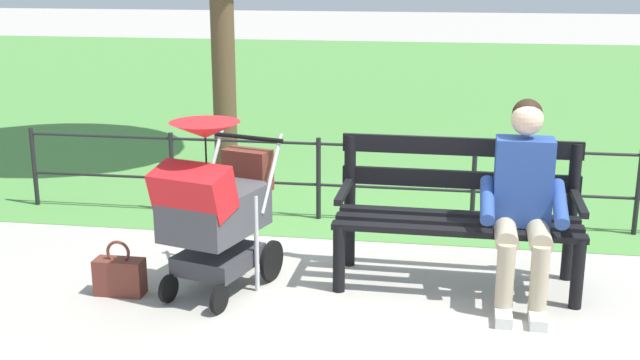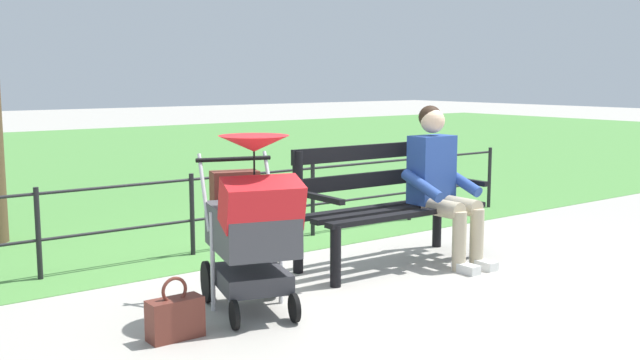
{
  "view_description": "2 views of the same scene",
  "coord_description": "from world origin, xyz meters",
  "px_view_note": "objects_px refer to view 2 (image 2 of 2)",
  "views": [
    {
      "loc": [
        -0.39,
        5.04,
        2.1
      ],
      "look_at": [
        0.39,
        0.15,
        0.74
      ],
      "focal_mm": 44.87,
      "sensor_mm": 36.0,
      "label": 1
    },
    {
      "loc": [
        3.46,
        4.25,
        1.51
      ],
      "look_at": [
        0.36,
        0.14,
        0.78
      ],
      "focal_mm": 41.36,
      "sensor_mm": 36.0,
      "label": 2
    }
  ],
  "objects_px": {
    "person_on_bench": "(441,180)",
    "handbag": "(175,317)",
    "stroller": "(252,222)",
    "park_bench": "(386,199)"
  },
  "relations": [
    {
      "from": "person_on_bench",
      "to": "park_bench",
      "type": "bearing_deg",
      "value": -29.45
    },
    {
      "from": "stroller",
      "to": "park_bench",
      "type": "bearing_deg",
      "value": -164.11
    },
    {
      "from": "park_bench",
      "to": "stroller",
      "type": "bearing_deg",
      "value": 15.89
    },
    {
      "from": "person_on_bench",
      "to": "handbag",
      "type": "bearing_deg",
      "value": 7.92
    },
    {
      "from": "person_on_bench",
      "to": "stroller",
      "type": "bearing_deg",
      "value": 6.37
    },
    {
      "from": "park_bench",
      "to": "stroller",
      "type": "distance_m",
      "value": 1.61
    },
    {
      "from": "handbag",
      "to": "park_bench",
      "type": "bearing_deg",
      "value": -164.99
    },
    {
      "from": "person_on_bench",
      "to": "stroller",
      "type": "relative_size",
      "value": 1.11
    },
    {
      "from": "park_bench",
      "to": "person_on_bench",
      "type": "relative_size",
      "value": 1.26
    },
    {
      "from": "park_bench",
      "to": "handbag",
      "type": "distance_m",
      "value": 2.27
    }
  ]
}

